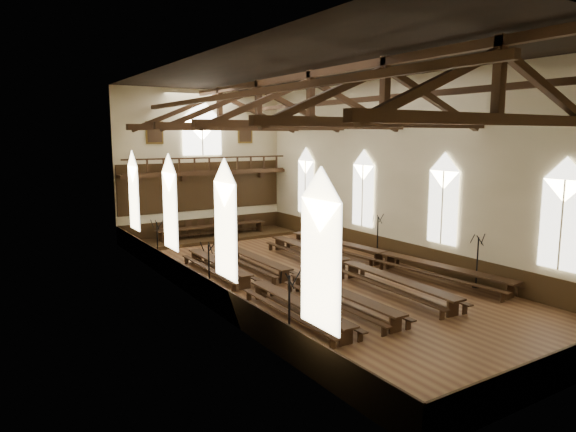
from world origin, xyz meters
The scene contains 21 objects.
ground centered at (0.00, 0.00, 0.00)m, with size 26.00×26.00×0.00m, color brown.
room_walls centered at (0.00, 0.00, 6.46)m, with size 26.00×26.00×26.00m.
wainscot_band centered at (0.00, 0.00, 0.60)m, with size 12.00×26.00×1.20m.
side_windows centered at (0.00, 0.00, 3.74)m, with size 11.85×19.80×4.50m.
end_window centered at (0.00, 12.90, 7.22)m, with size 2.80×0.12×3.80m.
minstrels_gallery centered at (0.00, 12.66, 3.91)m, with size 11.80×1.24×3.70m.
portraits centered at (0.00, 12.90, 7.10)m, with size 7.75×0.09×1.45m.
roof_trusses centered at (0.00, 0.00, 8.22)m, with size 11.70×25.70×2.80m.
refectory_row_a centered at (-3.57, -0.77, 0.51)m, with size 1.48×13.90×0.70m.
refectory_row_b centered at (-1.52, -0.80, 0.52)m, with size 1.47×14.03×0.71m.
refectory_row_c centered at (1.85, -0.61, 0.55)m, with size 1.82×14.48×0.75m.
refectory_row_d centered at (4.59, -0.33, 0.57)m, with size 2.33×14.86×0.79m.
dais centered at (-0.07, 11.40, 0.10)m, with size 11.40×3.02×0.20m, color #372410.
high_table centered at (-0.07, 11.40, 0.81)m, with size 7.71×0.94×0.72m.
high_chairs centered at (-0.07, 12.16, 0.78)m, with size 6.79×0.49×1.06m.
candelabrum_left_near centered at (-5.55, -6.87, 0.82)m, with size 0.72×0.83×2.70m.
candelabrum_left_mid centered at (-5.55, -0.57, 0.78)m, with size 0.77×0.72×2.56m.
candelabrum_left_far centered at (-5.55, 6.18, 0.77)m, with size 0.75×0.76×2.54m.
candelabrum_right_near centered at (5.55, -5.44, 0.76)m, with size 0.71×0.76×2.49m.
candelabrum_right_mid centered at (5.55, 1.26, 0.77)m, with size 0.71×0.77×2.53m.
candelabrum_right_far centered at (5.55, 6.72, 0.70)m, with size 0.68×0.67×2.29m.
Camera 1 is at (-13.96, -20.08, 6.90)m, focal length 32.00 mm.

